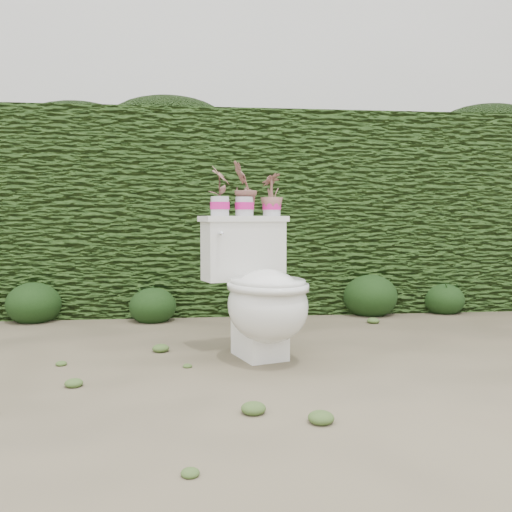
{
  "coord_description": "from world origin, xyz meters",
  "views": [
    {
      "loc": [
        -0.47,
        -3.04,
        0.76
      ],
      "look_at": [
        -0.14,
        -0.01,
        0.55
      ],
      "focal_mm": 38.0,
      "sensor_mm": 36.0,
      "label": 1
    }
  ],
  "objects": [
    {
      "name": "liriope_clump_3",
      "position": [
        -0.05,
        1.13,
        0.14
      ],
      "size": [
        0.34,
        0.34,
        0.27
      ],
      "primitive_type": "ellipsoid",
      "color": "#1F3B14",
      "rests_on": "ground"
    },
    {
      "name": "hedge",
      "position": [
        0.0,
        1.6,
        0.8
      ],
      "size": [
        8.0,
        1.0,
        1.6
      ],
      "primitive_type": "cube",
      "color": "#36591D",
      "rests_on": "ground"
    },
    {
      "name": "potted_plant_right",
      "position": [
        -0.03,
        0.14,
        0.89
      ],
      "size": [
        0.19,
        0.19,
        0.24
      ],
      "primitive_type": "imported",
      "rotation": [
        0.0,
        0.0,
        4.04
      ],
      "color": "#29641F",
      "rests_on": "toilet"
    },
    {
      "name": "liriope_clump_4",
      "position": [
        0.9,
        1.1,
        0.17
      ],
      "size": [
        0.43,
        0.43,
        0.35
      ],
      "primitive_type": "ellipsoid",
      "color": "#1F3B14",
      "rests_on": "ground"
    },
    {
      "name": "liriope_clump_1",
      "position": [
        -1.67,
        1.09,
        0.16
      ],
      "size": [
        0.4,
        0.4,
        0.32
      ],
      "primitive_type": "ellipsoid",
      "color": "#1F3B14",
      "rests_on": "ground"
    },
    {
      "name": "toilet",
      "position": [
        -0.12,
        -0.15,
        0.36
      ],
      "size": [
        0.64,
        0.78,
        0.78
      ],
      "rotation": [
        0.0,
        0.0,
        0.32
      ],
      "color": "silver",
      "rests_on": "ground"
    },
    {
      "name": "ground",
      "position": [
        0.0,
        0.0,
        0.0
      ],
      "size": [
        60.0,
        60.0,
        0.0
      ],
      "primitive_type": "plane",
      "color": "#7E7257",
      "rests_on": "ground"
    },
    {
      "name": "liriope_clump_2",
      "position": [
        -0.8,
        1.0,
        0.14
      ],
      "size": [
        0.35,
        0.35,
        0.28
      ],
      "primitive_type": "ellipsoid",
      "color": "#1F3B14",
      "rests_on": "ground"
    },
    {
      "name": "house_wall",
      "position": [
        0.6,
        6.0,
        2.0
      ],
      "size": [
        8.0,
        3.5,
        4.0
      ],
      "primitive_type": "cube",
      "color": "silver",
      "rests_on": "ground"
    },
    {
      "name": "potted_plant_left",
      "position": [
        -0.34,
        0.04,
        0.91
      ],
      "size": [
        0.14,
        0.17,
        0.27
      ],
      "primitive_type": "imported",
      "rotation": [
        0.0,
        0.0,
        1.17
      ],
      "color": "#29641F",
      "rests_on": "toilet"
    },
    {
      "name": "potted_plant_center",
      "position": [
        -0.19,
        0.08,
        0.93
      ],
      "size": [
        0.2,
        0.21,
        0.3
      ],
      "primitive_type": "imported",
      "rotation": [
        0.0,
        0.0,
        4.23
      ],
      "color": "#29641F",
      "rests_on": "toilet"
    },
    {
      "name": "liriope_clump_5",
      "position": [
        1.52,
        1.12,
        0.13
      ],
      "size": [
        0.33,
        0.33,
        0.27
      ],
      "primitive_type": "ellipsoid",
      "color": "#1F3B14",
      "rests_on": "ground"
    }
  ]
}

